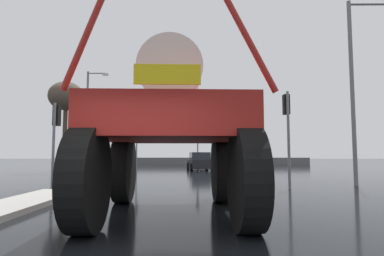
% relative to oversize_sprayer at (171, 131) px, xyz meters
% --- Properties ---
extents(ground_plane, '(120.00, 120.00, 0.00)m').
position_rel_oversize_sprayer_xyz_m(ground_plane, '(-0.28, 14.21, -1.98)').
color(ground_plane, black).
extents(oversize_sprayer, '(4.00, 5.69, 4.48)m').
position_rel_oversize_sprayer_xyz_m(oversize_sprayer, '(0.00, 0.00, 0.00)').
color(oversize_sprayer, black).
rests_on(oversize_sprayer, ground).
extents(sedan_ahead, '(2.28, 4.28, 1.52)m').
position_rel_oversize_sprayer_xyz_m(sedan_ahead, '(0.97, 19.57, -1.27)').
color(sedan_ahead, black).
rests_on(sedan_ahead, ground).
extents(traffic_signal_near_left, '(0.24, 0.54, 3.53)m').
position_rel_oversize_sprayer_xyz_m(traffic_signal_near_left, '(-5.26, 5.45, 0.59)').
color(traffic_signal_near_left, slate).
rests_on(traffic_signal_near_left, ground).
extents(traffic_signal_near_right, '(0.24, 0.54, 4.00)m').
position_rel_oversize_sprayer_xyz_m(traffic_signal_near_right, '(4.42, 5.44, 0.94)').
color(traffic_signal_near_right, slate).
rests_on(traffic_signal_near_right, ground).
extents(traffic_signal_far_left, '(0.24, 0.55, 3.82)m').
position_rel_oversize_sprayer_xyz_m(traffic_signal_far_left, '(-4.36, 18.95, 0.80)').
color(traffic_signal_far_left, slate).
rests_on(traffic_signal_far_left, ground).
extents(traffic_signal_far_right, '(0.24, 0.55, 3.27)m').
position_rel_oversize_sprayer_xyz_m(traffic_signal_far_right, '(0.81, 18.96, 0.39)').
color(traffic_signal_far_right, slate).
rests_on(traffic_signal_far_right, ground).
extents(streetlight_near_right, '(2.32, 0.24, 8.51)m').
position_rel_oversize_sprayer_xyz_m(streetlight_near_right, '(7.94, 6.56, 2.77)').
color(streetlight_near_right, slate).
rests_on(streetlight_near_right, ground).
extents(streetlight_far_left, '(1.87, 0.24, 8.53)m').
position_rel_oversize_sprayer_xyz_m(streetlight_far_left, '(-8.60, 19.03, 2.73)').
color(streetlight_far_left, slate).
rests_on(streetlight_far_left, ground).
extents(bare_tree_left, '(2.64, 2.64, 7.01)m').
position_rel_oversize_sprayer_xyz_m(bare_tree_left, '(-9.48, 16.37, 3.79)').
color(bare_tree_left, '#473828').
rests_on(bare_tree_left, ground).
extents(roadside_barrier, '(29.45, 0.24, 0.90)m').
position_rel_oversize_sprayer_xyz_m(roadside_barrier, '(-0.28, 30.44, -1.53)').
color(roadside_barrier, '#59595B').
rests_on(roadside_barrier, ground).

